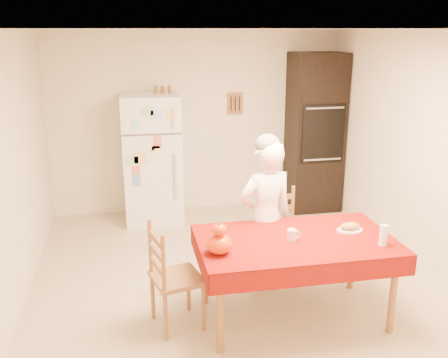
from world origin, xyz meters
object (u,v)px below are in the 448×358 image
object	(u,v)px
dining_table	(295,246)
chair_far	(277,231)
refrigerator	(152,159)
oven_cabinet	(315,133)
bread_plate	(350,230)
chair_left	(170,274)
seated_woman	(266,218)
wine_glass	(383,235)
coffee_mug	(292,235)
pumpkin_lower	(219,244)

from	to	relation	value
dining_table	chair_far	world-z (taller)	chair_far
refrigerator	oven_cabinet	distance (m)	2.29
chair_far	bread_plate	distance (m)	0.88
oven_cabinet	chair_left	bearing A→B (deg)	-130.68
dining_table	seated_woman	world-z (taller)	seated_woman
oven_cabinet	wine_glass	distance (m)	3.04
chair_far	seated_woman	world-z (taller)	seated_woman
wine_glass	bread_plate	world-z (taller)	wine_glass
dining_table	wine_glass	xyz separation A→B (m)	(0.67, -0.26, 0.16)
wine_glass	bread_plate	distance (m)	0.37
refrigerator	bread_plate	size ratio (longest dim) A/B	7.08
coffee_mug	bread_plate	bearing A→B (deg)	9.20
pumpkin_lower	seated_woman	bearing A→B (deg)	49.44
dining_table	seated_woman	xyz separation A→B (m)	(-0.12, 0.52, 0.07)
coffee_mug	wine_glass	world-z (taller)	wine_glass
pumpkin_lower	refrigerator	bearing A→B (deg)	97.52
dining_table	wine_glass	world-z (taller)	wine_glass
dining_table	wine_glass	distance (m)	0.74
pumpkin_lower	wine_glass	size ratio (longest dim) A/B	1.21
chair_far	seated_woman	distance (m)	0.42
oven_cabinet	chair_left	xyz separation A→B (m)	(-2.29, -2.67, -0.59)
seated_woman	coffee_mug	distance (m)	0.55
oven_cabinet	refrigerator	bearing A→B (deg)	-178.82
refrigerator	pumpkin_lower	xyz separation A→B (m)	(0.37, -2.84, -0.01)
coffee_mug	wine_glass	xyz separation A→B (m)	(0.72, -0.23, 0.04)
bread_plate	coffee_mug	bearing A→B (deg)	-170.80
wine_glass	chair_far	bearing A→B (deg)	119.52
seated_woman	bread_plate	distance (m)	0.79
oven_cabinet	pumpkin_lower	world-z (taller)	oven_cabinet
chair_left	seated_woman	distance (m)	1.10
coffee_mug	seated_woman	bearing A→B (deg)	97.80
seated_woman	pumpkin_lower	xyz separation A→B (m)	(-0.58, -0.68, 0.08)
oven_cabinet	pumpkin_lower	distance (m)	3.47
oven_cabinet	pumpkin_lower	bearing A→B (deg)	-123.46
refrigerator	chair_far	world-z (taller)	refrigerator
seated_woman	coffee_mug	xyz separation A→B (m)	(0.07, -0.55, 0.05)
chair_far	wine_glass	distance (m)	1.25
seated_woman	pumpkin_lower	size ratio (longest dim) A/B	7.17
oven_cabinet	bread_plate	size ratio (longest dim) A/B	9.17
wine_glass	pumpkin_lower	bearing A→B (deg)	175.67
seated_woman	coffee_mug	bearing A→B (deg)	86.51
oven_cabinet	bread_plate	xyz separation A→B (m)	(-0.67, -2.66, -0.33)
chair_left	wine_glass	bearing A→B (deg)	-113.93
chair_left	pumpkin_lower	distance (m)	0.56
chair_left	chair_far	bearing A→B (deg)	-71.99
refrigerator	chair_left	size ratio (longest dim) A/B	1.79
refrigerator	pumpkin_lower	bearing A→B (deg)	-82.48
chair_far	pumpkin_lower	size ratio (longest dim) A/B	4.47
dining_table	seated_woman	size ratio (longest dim) A/B	1.11
dining_table	bread_plate	distance (m)	0.54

